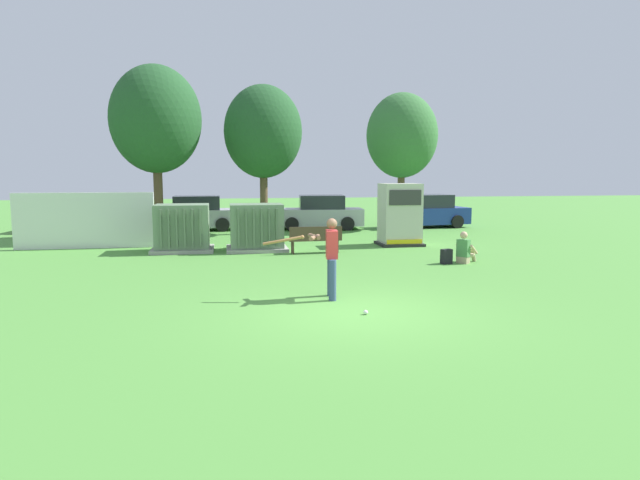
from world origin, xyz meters
name	(u,v)px	position (x,y,z in m)	size (l,w,h in m)	color
ground_plane	(354,312)	(0.00, 0.00, 0.00)	(96.00, 96.00, 0.00)	#51933D
fence_panel	(85,221)	(-7.41, 10.50, 1.00)	(4.80, 0.12, 2.00)	white
transformer_west	(182,228)	(-3.92, 9.21, 0.79)	(2.10, 1.70, 1.62)	#9E9B93
transformer_mid_west	(257,228)	(-1.39, 9.00, 0.79)	(2.10, 1.70, 1.62)	#9E9B93
generator_enclosure	(400,215)	(3.96, 9.49, 1.14)	(1.60, 1.40, 2.30)	#262626
park_bench	(315,238)	(0.52, 7.92, 0.54)	(1.82, 0.49, 0.92)	#4C3828
batter	(329,254)	(-0.26, 1.28, 0.98)	(1.62, 0.73, 1.74)	#384C75
sports_ball	(366,312)	(0.17, -0.22, 0.04)	(0.09, 0.09, 0.09)	white
seated_spectator	(465,250)	(4.64, 5.21, 0.38)	(0.76, 0.71, 0.96)	tan
backpack	(446,257)	(4.02, 5.15, 0.21)	(0.37, 0.33, 0.44)	black
tree_left	(156,120)	(-5.18, 13.58, 4.85)	(3.70, 3.70, 7.07)	brown
tree_center_left	(263,132)	(-0.76, 14.29, 4.46)	(3.40, 3.40, 6.49)	brown
tree_center_right	(402,136)	(5.91, 15.38, 4.43)	(3.38, 3.38, 6.46)	brown
parked_car_leftmost	(75,215)	(-9.22, 16.45, 0.75)	(4.35, 2.25, 1.62)	maroon
parked_car_left_of_center	(195,214)	(-3.87, 16.26, 0.75)	(4.21, 1.95, 1.62)	#B2B2B7
parked_car_right_of_center	(319,213)	(1.99, 15.87, 0.75)	(4.33, 2.20, 1.62)	#B2B2B7
parked_car_rightmost	(426,212)	(7.31, 15.74, 0.75)	(4.38, 2.32, 1.62)	navy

